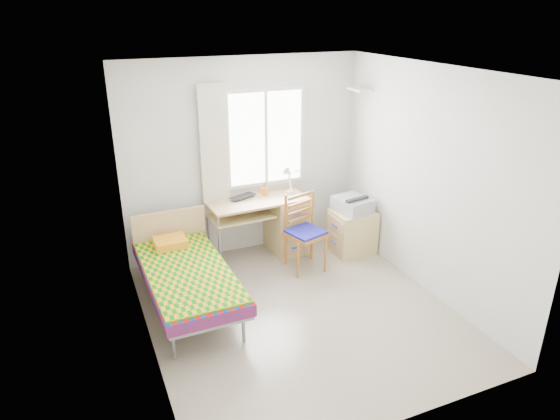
% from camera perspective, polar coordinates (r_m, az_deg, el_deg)
% --- Properties ---
extents(floor, '(3.50, 3.50, 0.00)m').
position_cam_1_polar(floor, '(5.66, 2.22, -11.56)').
color(floor, '#BCAD93').
rests_on(floor, ground).
extents(ceiling, '(3.50, 3.50, 0.00)m').
position_cam_1_polar(ceiling, '(4.74, 2.70, 15.60)').
color(ceiling, white).
rests_on(ceiling, wall_back).
extents(wall_back, '(3.20, 0.00, 3.20)m').
position_cam_1_polar(wall_back, '(6.59, -4.14, 5.90)').
color(wall_back, silver).
rests_on(wall_back, ground).
extents(wall_left, '(0.00, 3.50, 3.50)m').
position_cam_1_polar(wall_left, '(4.64, -15.71, -2.07)').
color(wall_left, silver).
rests_on(wall_left, ground).
extents(wall_right, '(0.00, 3.50, 3.50)m').
position_cam_1_polar(wall_right, '(5.89, 16.67, 2.99)').
color(wall_right, silver).
rests_on(wall_right, ground).
extents(window, '(1.10, 0.04, 1.30)m').
position_cam_1_polar(window, '(6.60, -1.65, 8.23)').
color(window, white).
rests_on(window, wall_back).
extents(curtain, '(0.35, 0.05, 1.70)m').
position_cam_1_polar(curtain, '(6.37, -7.56, 6.58)').
color(curtain, beige).
rests_on(curtain, wall_back).
extents(floating_shelf, '(0.20, 0.32, 0.03)m').
position_cam_1_polar(floating_shelf, '(6.73, 9.10, 13.45)').
color(floating_shelf, white).
rests_on(floating_shelf, wall_right).
extents(bed, '(0.92, 1.92, 0.82)m').
position_cam_1_polar(bed, '(5.69, -10.70, -7.03)').
color(bed, gray).
rests_on(bed, floor).
extents(desk, '(1.33, 0.66, 0.81)m').
position_cam_1_polar(desk, '(6.78, 0.22, -1.30)').
color(desk, tan).
rests_on(desk, floor).
extents(chair, '(0.53, 0.53, 0.98)m').
position_cam_1_polar(chair, '(6.33, 2.81, -2.01)').
color(chair, '#A3631F').
rests_on(chair, floor).
extents(cabinet, '(0.56, 0.49, 0.59)m').
position_cam_1_polar(cabinet, '(6.90, 8.24, -2.43)').
color(cabinet, tan).
rests_on(cabinet, floor).
extents(printer, '(0.48, 0.53, 0.20)m').
position_cam_1_polar(printer, '(6.75, 8.28, 0.67)').
color(printer, '#AEB0B6').
rests_on(printer, cabinet).
extents(laptop, '(0.43, 0.35, 0.03)m').
position_cam_1_polar(laptop, '(6.53, -4.02, 1.37)').
color(laptop, black).
rests_on(laptop, desk).
extents(pen_cup, '(0.09, 0.09, 0.10)m').
position_cam_1_polar(pen_cup, '(6.66, -1.77, 2.19)').
color(pen_cup, orange).
rests_on(pen_cup, desk).
extents(task_lamp, '(0.23, 0.33, 0.42)m').
position_cam_1_polar(task_lamp, '(6.51, 1.07, 3.73)').
color(task_lamp, white).
rests_on(task_lamp, desk).
extents(book, '(0.28, 0.32, 0.02)m').
position_cam_1_polar(book, '(6.52, -4.58, -0.92)').
color(book, gray).
rests_on(book, desk).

